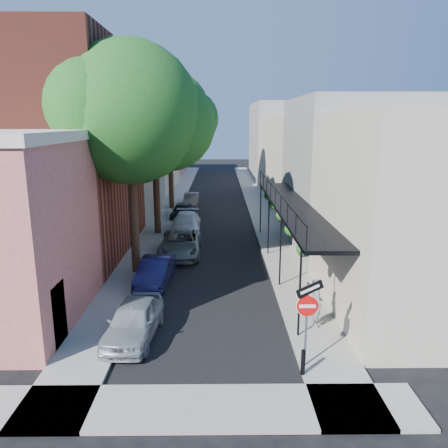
{
  "coord_description": "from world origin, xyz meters",
  "views": [
    {
      "loc": [
        0.48,
        -11.37,
        7.62
      ],
      "look_at": [
        0.69,
        9.13,
        2.8
      ],
      "focal_mm": 35.0,
      "sensor_mm": 36.0,
      "label": 1
    }
  ],
  "objects_px": {
    "oak_far": "(175,114)",
    "parked_car_d": "(186,223)",
    "bollard": "(303,362)",
    "parked_car_c": "(181,244)",
    "parked_car_b": "(155,272)",
    "oak_mid": "(161,130)",
    "pedestrian": "(316,303)",
    "sign_post": "(307,309)",
    "parked_car_f": "(191,200)",
    "parked_car_e": "(182,211)",
    "oak_near": "(139,116)",
    "parked_car_a": "(134,320)"
  },
  "relations": [
    {
      "from": "bollard",
      "to": "oak_mid",
      "type": "xyz_separation_m",
      "value": [
        -6.42,
        17.73,
        6.54
      ]
    },
    {
      "from": "bollard",
      "to": "oak_mid",
      "type": "distance_m",
      "value": 19.96
    },
    {
      "from": "parked_car_a",
      "to": "parked_car_c",
      "type": "distance_m",
      "value": 10.09
    },
    {
      "from": "parked_car_b",
      "to": "oak_far",
      "type": "bearing_deg",
      "value": 96.0
    },
    {
      "from": "parked_car_b",
      "to": "pedestrian",
      "type": "height_order",
      "value": "pedestrian"
    },
    {
      "from": "oak_near",
      "to": "oak_far",
      "type": "height_order",
      "value": "oak_far"
    },
    {
      "from": "parked_car_b",
      "to": "parked_car_e",
      "type": "distance_m",
      "value": 14.88
    },
    {
      "from": "oak_near",
      "to": "parked_car_e",
      "type": "distance_m",
      "value": 14.92
    },
    {
      "from": "parked_car_b",
      "to": "parked_car_d",
      "type": "relative_size",
      "value": 0.81
    },
    {
      "from": "bollard",
      "to": "pedestrian",
      "type": "distance_m",
      "value": 3.42
    },
    {
      "from": "parked_car_d",
      "to": "parked_car_e",
      "type": "bearing_deg",
      "value": 97.31
    },
    {
      "from": "sign_post",
      "to": "parked_car_f",
      "type": "distance_m",
      "value": 27.7
    },
    {
      "from": "oak_near",
      "to": "oak_mid",
      "type": "relative_size",
      "value": 1.12
    },
    {
      "from": "sign_post",
      "to": "parked_car_b",
      "type": "bearing_deg",
      "value": 127.84
    },
    {
      "from": "oak_near",
      "to": "parked_car_c",
      "type": "bearing_deg",
      "value": 61.19
    },
    {
      "from": "pedestrian",
      "to": "oak_near",
      "type": "bearing_deg",
      "value": 44.71
    },
    {
      "from": "oak_far",
      "to": "parked_car_f",
      "type": "relative_size",
      "value": 3.21
    },
    {
      "from": "parked_car_a",
      "to": "parked_car_d",
      "type": "bearing_deg",
      "value": 91.46
    },
    {
      "from": "oak_near",
      "to": "parked_car_b",
      "type": "distance_m",
      "value": 7.52
    },
    {
      "from": "sign_post",
      "to": "parked_car_a",
      "type": "height_order",
      "value": "sign_post"
    },
    {
      "from": "parked_car_f",
      "to": "parked_car_e",
      "type": "bearing_deg",
      "value": -95.06
    },
    {
      "from": "bollard",
      "to": "pedestrian",
      "type": "height_order",
      "value": "pedestrian"
    },
    {
      "from": "oak_near",
      "to": "parked_car_b",
      "type": "height_order",
      "value": "oak_near"
    },
    {
      "from": "bollard",
      "to": "parked_car_e",
      "type": "xyz_separation_m",
      "value": [
        -5.57,
        22.76,
        0.09
      ]
    },
    {
      "from": "oak_near",
      "to": "parked_car_d",
      "type": "height_order",
      "value": "oak_near"
    },
    {
      "from": "bollard",
      "to": "oak_mid",
      "type": "height_order",
      "value": "oak_mid"
    },
    {
      "from": "sign_post",
      "to": "oak_far",
      "type": "height_order",
      "value": "oak_far"
    },
    {
      "from": "parked_car_d",
      "to": "parked_car_b",
      "type": "bearing_deg",
      "value": -95.25
    },
    {
      "from": "oak_far",
      "to": "parked_car_d",
      "type": "relative_size",
      "value": 2.49
    },
    {
      "from": "oak_mid",
      "to": "pedestrian",
      "type": "xyz_separation_m",
      "value": [
        7.49,
        -14.53,
        -6.01
      ]
    },
    {
      "from": "parked_car_b",
      "to": "parked_car_d",
      "type": "height_order",
      "value": "parked_car_d"
    },
    {
      "from": "parked_car_c",
      "to": "parked_car_e",
      "type": "relative_size",
      "value": 1.39
    },
    {
      "from": "parked_car_b",
      "to": "parked_car_c",
      "type": "height_order",
      "value": "parked_car_c"
    },
    {
      "from": "parked_car_c",
      "to": "parked_car_f",
      "type": "bearing_deg",
      "value": 90.46
    },
    {
      "from": "oak_mid",
      "to": "parked_car_a",
      "type": "xyz_separation_m",
      "value": [
        0.82,
        -15.17,
        -6.37
      ]
    },
    {
      "from": "oak_near",
      "to": "parked_car_e",
      "type": "relative_size",
      "value": 3.18
    },
    {
      "from": "parked_car_d",
      "to": "parked_car_e",
      "type": "height_order",
      "value": "parked_car_d"
    },
    {
      "from": "oak_far",
      "to": "parked_car_d",
      "type": "xyz_separation_m",
      "value": [
        1.5,
        -8.97,
        -7.56
      ]
    },
    {
      "from": "oak_mid",
      "to": "parked_car_d",
      "type": "height_order",
      "value": "oak_mid"
    },
    {
      "from": "parked_car_f",
      "to": "oak_mid",
      "type": "bearing_deg",
      "value": -97.11
    },
    {
      "from": "parked_car_a",
      "to": "parked_car_e",
      "type": "distance_m",
      "value": 20.2
    },
    {
      "from": "pedestrian",
      "to": "parked_car_f",
      "type": "bearing_deg",
      "value": 10.3
    },
    {
      "from": "parked_car_b",
      "to": "parked_car_c",
      "type": "xyz_separation_m",
      "value": [
        0.8,
        4.73,
        0.05
      ]
    },
    {
      "from": "oak_far",
      "to": "parked_car_d",
      "type": "bearing_deg",
      "value": -80.5
    },
    {
      "from": "bollard",
      "to": "parked_car_f",
      "type": "xyz_separation_m",
      "value": [
        -5.11,
        27.63,
        0.09
      ]
    },
    {
      "from": "sign_post",
      "to": "pedestrian",
      "type": "xyz_separation_m",
      "value": [
        0.91,
        2.73,
        -0.99
      ]
    },
    {
      "from": "bollard",
      "to": "parked_car_c",
      "type": "bearing_deg",
      "value": 110.81
    },
    {
      "from": "oak_near",
      "to": "parked_car_a",
      "type": "relative_size",
      "value": 2.84
    },
    {
      "from": "sign_post",
      "to": "parked_car_b",
      "type": "height_order",
      "value": "sign_post"
    },
    {
      "from": "parked_car_d",
      "to": "parked_car_e",
      "type": "distance_m",
      "value": 5.01
    }
  ]
}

